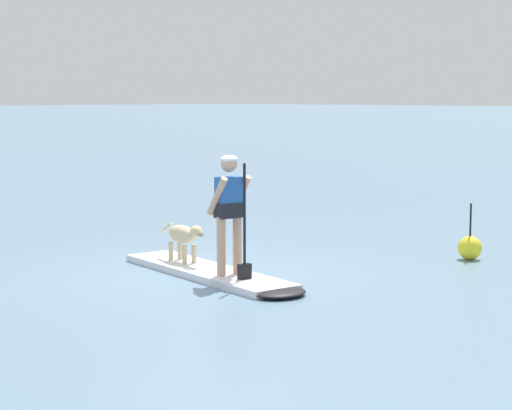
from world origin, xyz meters
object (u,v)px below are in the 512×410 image
object	(u,v)px
marker_buoy	(470,248)
dog	(184,236)
paddleboard	(216,275)
person_paddler	(230,206)

from	to	relation	value
marker_buoy	dog	bearing A→B (deg)	-127.03
paddleboard	person_paddler	bearing A→B (deg)	-10.84
paddleboard	dog	distance (m)	0.93
dog	marker_buoy	bearing A→B (deg)	52.97
person_paddler	dog	world-z (taller)	person_paddler
paddleboard	person_paddler	distance (m)	1.03
person_paddler	dog	bearing A→B (deg)	169.16
person_paddler	dog	xyz separation A→B (m)	(-1.14, 0.22, -0.54)
marker_buoy	person_paddler	bearing A→B (deg)	-111.90
person_paddler	paddleboard	bearing A→B (deg)	169.16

